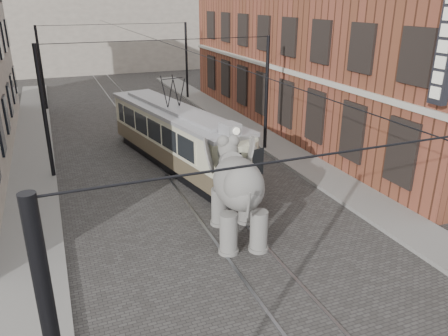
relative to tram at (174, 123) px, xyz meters
name	(u,v)px	position (x,y,z in m)	size (l,w,h in m)	color
ground	(214,213)	(-0.10, -5.64, -2.15)	(120.00, 120.00, 0.00)	#3D3B39
tram_rails	(214,212)	(-0.10, -5.64, -2.14)	(1.54, 80.00, 0.02)	slate
sidewalk_right	(344,188)	(5.90, -5.64, -2.07)	(2.00, 60.00, 0.15)	slate
sidewalk_left	(32,244)	(-6.60, -5.64, -2.07)	(2.00, 60.00, 0.15)	slate
brick_building	(332,29)	(10.90, 3.36, 3.85)	(8.00, 26.00, 12.00)	brown
distant_block	(88,5)	(-0.10, 34.36, 4.85)	(28.00, 10.00, 14.00)	gray
catenary	(171,109)	(-0.30, -0.64, 0.85)	(11.00, 30.20, 6.00)	black
tram	(174,123)	(0.00, 0.00, 0.00)	(2.23, 10.83, 4.30)	#BDB999
elephant	(238,195)	(0.05, -7.61, -0.60)	(2.79, 5.06, 3.10)	slate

